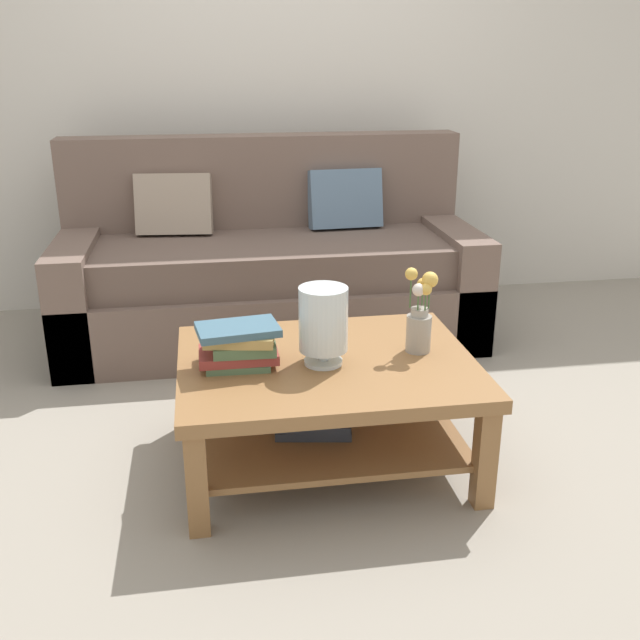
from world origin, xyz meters
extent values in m
plane|color=gray|center=(0.00, 0.00, 0.00)|extent=(10.00, 10.00, 0.00)
cube|color=beige|center=(0.00, 1.65, 1.35)|extent=(6.40, 0.12, 2.70)
cube|color=brown|center=(-0.11, 0.88, 0.18)|extent=(2.19, 0.90, 0.36)
cube|color=brown|center=(-0.11, 0.85, 0.46)|extent=(1.95, 0.74, 0.20)
cube|color=brown|center=(-0.11, 1.23, 0.71)|extent=(2.19, 0.20, 0.70)
cube|color=brown|center=(-1.11, 0.88, 0.30)|extent=(0.20, 0.90, 0.60)
cube|color=brown|center=(0.89, 0.88, 0.30)|extent=(0.20, 0.90, 0.60)
cube|color=gray|center=(-0.60, 1.09, 0.72)|extent=(0.42, 0.22, 0.34)
cube|color=slate|center=(0.33, 1.09, 0.72)|extent=(0.41, 0.20, 0.34)
cube|color=olive|center=(-0.03, -0.43, 0.40)|extent=(1.08, 0.86, 0.05)
cube|color=olive|center=(-0.52, -0.80, 0.19)|extent=(0.07, 0.07, 0.38)
cube|color=olive|center=(0.45, -0.80, 0.19)|extent=(0.07, 0.07, 0.38)
cube|color=olive|center=(-0.52, -0.06, 0.19)|extent=(0.07, 0.07, 0.38)
cube|color=olive|center=(0.45, -0.06, 0.19)|extent=(0.07, 0.07, 0.38)
cube|color=olive|center=(-0.03, -0.43, 0.14)|extent=(0.96, 0.74, 0.02)
cube|color=#2D333D|center=(-0.08, -0.45, 0.17)|extent=(0.31, 0.24, 0.03)
cube|color=#2D333D|center=(-0.08, -0.45, 0.20)|extent=(0.32, 0.25, 0.03)
cube|color=#993833|center=(-0.08, -0.43, 0.23)|extent=(0.30, 0.23, 0.03)
cube|color=#51704C|center=(-0.36, -0.44, 0.44)|extent=(0.23, 0.16, 0.02)
cube|color=#993833|center=(-0.35, -0.43, 0.47)|extent=(0.28, 0.17, 0.03)
cube|color=#51704C|center=(-0.33, -0.43, 0.50)|extent=(0.23, 0.19, 0.04)
cube|color=tan|center=(-0.35, -0.44, 0.54)|extent=(0.27, 0.19, 0.03)
cube|color=#3D6075|center=(-0.35, -0.44, 0.57)|extent=(0.30, 0.22, 0.03)
cylinder|color=silver|center=(-0.05, -0.46, 0.43)|extent=(0.14, 0.14, 0.02)
cylinder|color=silver|center=(-0.05, -0.46, 0.46)|extent=(0.04, 0.04, 0.04)
cylinder|color=silver|center=(-0.05, -0.46, 0.60)|extent=(0.18, 0.18, 0.23)
sphere|color=#3D6075|center=(-0.08, -0.46, 0.53)|extent=(0.04, 0.04, 0.04)
sphere|color=#51704C|center=(-0.02, -0.45, 0.53)|extent=(0.04, 0.04, 0.04)
cylinder|color=#9E998E|center=(0.32, -0.40, 0.50)|extent=(0.09, 0.09, 0.14)
cylinder|color=#9E998E|center=(0.32, -0.40, 0.58)|extent=(0.07, 0.07, 0.03)
cylinder|color=#426638|center=(0.35, -0.41, 0.64)|extent=(0.01, 0.01, 0.09)
sphere|color=gold|center=(0.35, -0.41, 0.71)|extent=(0.06, 0.06, 0.06)
cylinder|color=#426638|center=(0.34, -0.37, 0.63)|extent=(0.01, 0.01, 0.07)
sphere|color=gold|center=(0.34, -0.37, 0.68)|extent=(0.05, 0.05, 0.05)
cylinder|color=#426638|center=(0.29, -0.39, 0.66)|extent=(0.01, 0.01, 0.12)
sphere|color=gold|center=(0.29, -0.39, 0.73)|extent=(0.05, 0.05, 0.05)
cylinder|color=#426638|center=(0.31, -0.42, 0.63)|extent=(0.01, 0.01, 0.06)
sphere|color=silver|center=(0.31, -0.42, 0.68)|extent=(0.05, 0.05, 0.05)
cylinder|color=#426638|center=(0.33, -0.43, 0.63)|extent=(0.01, 0.01, 0.07)
sphere|color=gold|center=(0.33, -0.43, 0.68)|extent=(0.04, 0.04, 0.04)
camera|label=1|loc=(-0.45, -2.85, 1.49)|focal=40.78mm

